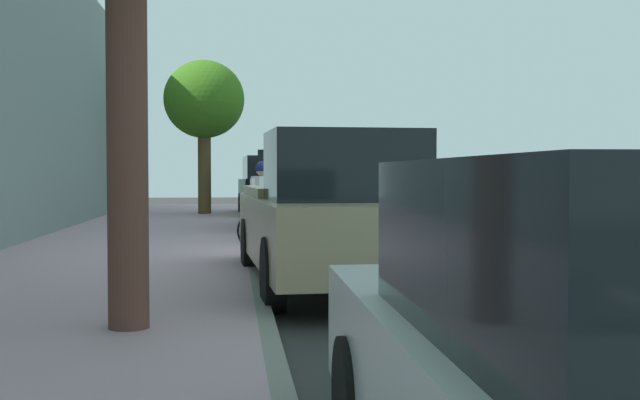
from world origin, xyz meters
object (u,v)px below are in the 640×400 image
object	(u,v)px
parked_pickup_tan_mid	(332,218)
street_tree_near_cyclist	(204,101)
bicycle_at_curb	(273,231)
parked_suv_black_second	(293,190)
cyclist_with_backpack	(261,196)
parked_suv_green_nearest	(271,186)

from	to	relation	value
parked_pickup_tan_mid	street_tree_near_cyclist	bearing A→B (deg)	-82.37
street_tree_near_cyclist	bicycle_at_curb	bearing A→B (deg)	98.62
parked_suv_black_second	bicycle_at_curb	distance (m)	4.83
parked_pickup_tan_mid	cyclist_with_backpack	distance (m)	5.47
bicycle_at_curb	cyclist_with_backpack	distance (m)	0.84
parked_pickup_tan_mid	cyclist_with_backpack	size ratio (longest dim) A/B	3.20
parked_pickup_tan_mid	cyclist_with_backpack	world-z (taller)	parked_pickup_tan_mid
bicycle_at_curb	cyclist_with_backpack	world-z (taller)	cyclist_with_backpack
parked_suv_green_nearest	parked_suv_black_second	distance (m)	6.15
parked_suv_green_nearest	street_tree_near_cyclist	distance (m)	3.47
parked_suv_black_second	parked_pickup_tan_mid	bearing A→B (deg)	88.45
parked_pickup_tan_mid	bicycle_at_curb	distance (m)	5.01
parked_suv_green_nearest	cyclist_with_backpack	distance (m)	10.43
parked_suv_black_second	parked_pickup_tan_mid	xyz separation A→B (m)	(0.26, 9.69, -0.13)
parked_suv_green_nearest	bicycle_at_curb	distance (m)	10.91
street_tree_near_cyclist	parked_suv_black_second	bearing A→B (deg)	111.06
bicycle_at_curb	street_tree_near_cyclist	distance (m)	11.58
street_tree_near_cyclist	parked_pickup_tan_mid	bearing A→B (deg)	97.63
parked_suv_green_nearest	parked_pickup_tan_mid	size ratio (longest dim) A/B	0.88
parked_pickup_tan_mid	bicycle_at_curb	bearing A→B (deg)	-84.56
parked_pickup_tan_mid	street_tree_near_cyclist	world-z (taller)	street_tree_near_cyclist
parked_pickup_tan_mid	street_tree_near_cyclist	size ratio (longest dim) A/B	1.09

